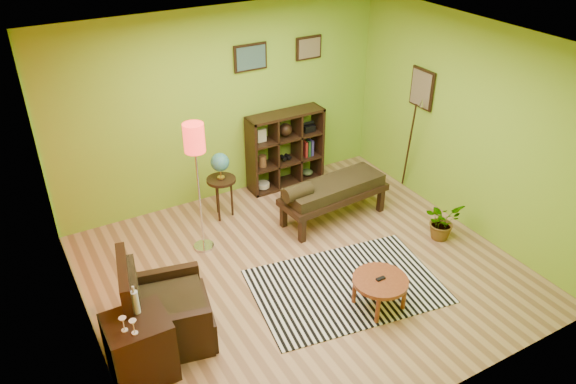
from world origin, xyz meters
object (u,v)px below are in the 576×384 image
floor_lamp (195,150)px  bench (331,191)px  cube_shelf (286,149)px  globe_table (220,170)px  coffee_table (380,283)px  armchair (164,315)px  side_cabinet (140,347)px  potted_plant (442,224)px

floor_lamp → bench: floor_lamp is taller
floor_lamp → cube_shelf: bearing=27.9°
floor_lamp → globe_table: 1.03m
coffee_table → armchair: bearing=162.3°
bench → coffee_table: bearing=-106.5°
side_cabinet → bench: 3.46m
side_cabinet → floor_lamp: floor_lamp is taller
armchair → potted_plant: armchair is taller
armchair → side_cabinet: bearing=-134.0°
potted_plant → coffee_table: bearing=-156.5°
coffee_table → cube_shelf: (0.50, 3.00, 0.27)m
coffee_table → floor_lamp: (-1.29, 2.05, 1.09)m
side_cabinet → bench: bearing=24.5°
armchair → side_cabinet: 0.51m
globe_table → cube_shelf: cube_shelf is taller
coffee_table → side_cabinet: bearing=172.2°
potted_plant → globe_table: bearing=140.3°
side_cabinet → armchair: bearing=46.0°
side_cabinet → cube_shelf: 4.09m
coffee_table → bench: 1.87m
floor_lamp → bench: (1.82, -0.26, -0.96)m
bench → cube_shelf: bearing=91.7°
armchair → floor_lamp: floor_lamp is taller
globe_table → cube_shelf: 1.32m
side_cabinet → bench: (3.15, 1.43, 0.11)m
cube_shelf → side_cabinet: bearing=-139.7°
armchair → potted_plant: bearing=-0.6°
coffee_table → side_cabinet: (-2.62, 0.36, 0.02)m
cube_shelf → armchair: bearing=-140.5°
coffee_table → bench: (0.53, 1.79, 0.13)m
bench → potted_plant: (1.04, -1.11, -0.26)m
coffee_table → cube_shelf: cube_shelf is taller
globe_table → floor_lamp: bearing=-133.2°
floor_lamp → potted_plant: bearing=-25.5°
floor_lamp → bench: size_ratio=1.09×
coffee_table → armchair: armchair is taller
armchair → globe_table: armchair is taller
globe_table → bench: globe_table is taller
armchair → side_cabinet: size_ratio=1.02×
globe_table → potted_plant: globe_table is taller
coffee_table → potted_plant: size_ratio=1.19×
coffee_table → armchair: 2.38m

